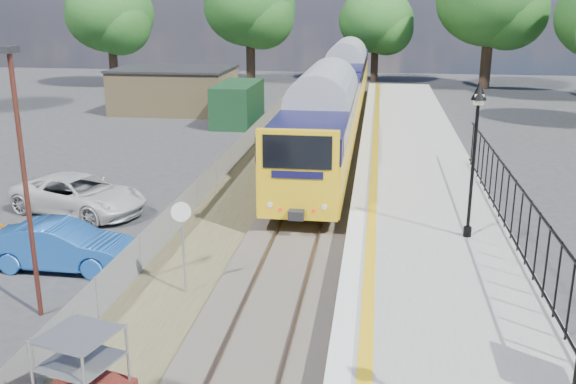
% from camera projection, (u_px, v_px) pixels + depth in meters
% --- Properties ---
extents(ground, '(120.00, 120.00, 0.00)m').
position_uv_depth(ground, '(257.00, 355.00, 14.49)').
color(ground, '#2D2D30').
rests_on(ground, ground).
extents(track_bed, '(5.90, 80.00, 0.29)m').
position_uv_depth(track_bed, '(293.00, 215.00, 23.71)').
color(track_bed, '#473F38').
rests_on(track_bed, ground).
extents(platform, '(5.00, 70.00, 0.90)m').
position_uv_depth(platform, '(425.00, 226.00, 21.40)').
color(platform, gray).
rests_on(platform, ground).
extents(platform_edge, '(0.90, 70.00, 0.01)m').
position_uv_depth(platform_edge, '(363.00, 211.00, 21.54)').
color(platform_edge, silver).
rests_on(platform_edge, platform).
extents(victorian_lamp_north, '(0.44, 0.44, 4.60)m').
position_uv_depth(victorian_lamp_north, '(476.00, 124.00, 18.25)').
color(victorian_lamp_north, black).
rests_on(victorian_lamp_north, platform).
extents(palisade_fence, '(0.12, 26.00, 2.00)m').
position_uv_depth(palisade_fence, '(544.00, 257.00, 15.22)').
color(palisade_fence, black).
rests_on(palisade_fence, platform).
extents(wire_fence, '(0.06, 52.00, 1.20)m').
position_uv_depth(wire_fence, '(210.00, 181.00, 26.27)').
color(wire_fence, '#999EA3').
rests_on(wire_fence, ground).
extents(outbuilding, '(10.80, 10.10, 3.12)m').
position_uv_depth(outbuilding, '(186.00, 92.00, 45.13)').
color(outbuilding, '#907D51').
rests_on(outbuilding, ground).
extents(tree_line, '(56.80, 43.80, 11.88)m').
position_uv_depth(tree_line, '(368.00, 15.00, 52.27)').
color(tree_line, '#332319').
rests_on(tree_line, ground).
extents(train, '(2.82, 40.83, 3.51)m').
position_uv_depth(train, '(338.00, 90.00, 40.11)').
color(train, gold).
rests_on(train, ground).
extents(speed_sign, '(0.51, 0.21, 2.65)m').
position_uv_depth(speed_sign, '(182.00, 233.00, 16.95)').
color(speed_sign, '#999EA3').
rests_on(speed_sign, ground).
extents(carpark_lamp, '(0.25, 0.50, 6.70)m').
position_uv_depth(carpark_lamp, '(23.00, 169.00, 15.23)').
color(carpark_lamp, '#461F17').
rests_on(carpark_lamp, ground).
extents(car_blue, '(4.33, 1.53, 1.42)m').
position_uv_depth(car_blue, '(61.00, 246.00, 18.99)').
color(car_blue, '#1A4FA1').
rests_on(car_blue, ground).
extents(car_white, '(5.72, 3.87, 1.46)m').
position_uv_depth(car_white, '(79.00, 195.00, 23.92)').
color(car_white, silver).
rests_on(car_white, ground).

